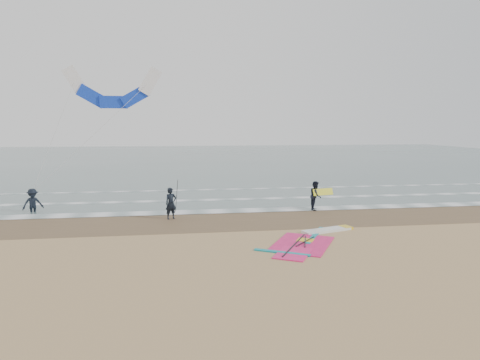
{
  "coord_description": "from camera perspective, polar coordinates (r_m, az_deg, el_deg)",
  "views": [
    {
      "loc": [
        -4.2,
        -15.48,
        4.83
      ],
      "look_at": [
        -1.19,
        5.0,
        2.2
      ],
      "focal_mm": 32.0,
      "sensor_mm": 36.0,
      "label": 1
    }
  ],
  "objects": [
    {
      "name": "wet_sand_band",
      "position": [
        22.42,
        2.66,
        -5.2
      ],
      "size": [
        120.0,
        5.0,
        0.01
      ],
      "primitive_type": "cube",
      "color": "brown",
      "rests_on": "ground"
    },
    {
      "name": "ground",
      "position": [
        16.75,
        6.63,
        -9.57
      ],
      "size": [
        120.0,
        120.0,
        0.0
      ],
      "primitive_type": "plane",
      "color": "tan",
      "rests_on": "ground"
    },
    {
      "name": "person_wading",
      "position": [
        26.55,
        -25.94,
        -2.11
      ],
      "size": [
        1.27,
        1.08,
        1.7
      ],
      "primitive_type": "imported",
      "rotation": [
        0.0,
        0.0,
        0.49
      ],
      "color": "black",
      "rests_on": "ground"
    },
    {
      "name": "held_pole",
      "position": [
        22.43,
        -8.45,
        -2.12
      ],
      "size": [
        0.17,
        0.86,
        1.82
      ],
      "color": "black",
      "rests_on": "ground"
    },
    {
      "name": "windsurf_rig",
      "position": [
        18.5,
        9.37,
        -7.89
      ],
      "size": [
        5.22,
        4.95,
        0.13
      ],
      "color": "white",
      "rests_on": "ground"
    },
    {
      "name": "foam_waterline",
      "position": [
        26.7,
        0.84,
        -3.12
      ],
      "size": [
        120.0,
        9.15,
        0.02
      ],
      "color": "white",
      "rests_on": "ground"
    },
    {
      "name": "carried_kiteboard",
      "position": [
        24.98,
        11.01,
        -1.57
      ],
      "size": [
        1.3,
        0.51,
        0.39
      ],
      "color": "yellow",
      "rests_on": "ground"
    },
    {
      "name": "sea_water",
      "position": [
        63.8,
        -4.56,
        2.89
      ],
      "size": [
        120.0,
        80.0,
        0.02
      ],
      "primitive_type": "cube",
      "color": "#47605E",
      "rests_on": "ground"
    },
    {
      "name": "person_walking",
      "position": [
        24.98,
        10.06,
        -2.07
      ],
      "size": [
        0.9,
        1.0,
        1.68
      ],
      "primitive_type": "imported",
      "rotation": [
        0.0,
        0.0,
        1.17
      ],
      "color": "black",
      "rests_on": "ground"
    },
    {
      "name": "surf_kite",
      "position": [
        27.49,
        -16.56,
        11.24
      ],
      "size": [
        7.25,
        2.32,
        7.32
      ],
      "color": "white",
      "rests_on": "ground"
    },
    {
      "name": "person_standing",
      "position": [
        22.5,
        -9.19,
        -3.1
      ],
      "size": [
        0.71,
        0.61,
        1.65
      ],
      "primitive_type": "imported",
      "rotation": [
        0.0,
        0.0,
        0.42
      ],
      "color": "black",
      "rests_on": "ground"
    }
  ]
}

